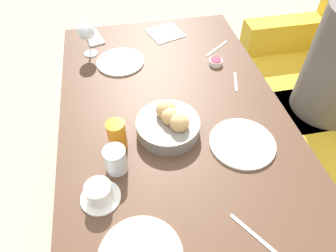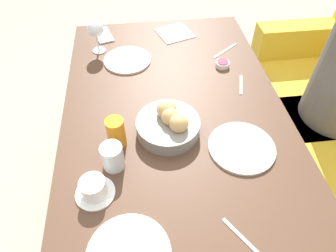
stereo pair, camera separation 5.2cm
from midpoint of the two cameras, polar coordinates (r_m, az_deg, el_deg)
The scene contains 16 objects.
ground_plane at distance 1.74m, azimuth 0.22°, elevation -16.15°, with size 10.00×10.00×0.00m, color #A89E89.
dining_table at distance 1.20m, azimuth 0.30°, elevation -2.32°, with size 1.55×0.87×0.73m.
seated_person at distance 1.78m, azimuth 27.53°, elevation 5.13°, with size 0.35×0.46×1.20m.
bread_basket at distance 1.07m, azimuth -1.24°, elevation 0.36°, with size 0.23×0.23×0.11m.
plate_near_left at distance 1.44m, azimuth -10.11°, elevation 11.93°, with size 0.22×0.22×0.01m.
plate_far_center at distance 1.09m, azimuth 12.61°, elevation -3.23°, with size 0.23×0.23×0.01m.
juice_glass at distance 1.03m, azimuth -11.14°, elevation -1.77°, with size 0.06×0.06×0.11m.
water_tumbler at distance 0.98m, azimuth -11.47°, elevation -6.39°, with size 0.07×0.07×0.09m.
wine_glass at distance 1.47m, azimuth -16.32°, elevation 16.66°, with size 0.08×0.08×0.16m.
coffee_cup at distance 0.95m, azimuth -14.54°, elevation -12.33°, with size 0.12×0.12×0.07m.
jam_bowl_berry at distance 1.42m, azimuth 8.01°, elevation 12.01°, with size 0.06×0.06×0.03m.
fork_silver at distance 0.92m, azimuth 14.59°, elevation -19.57°, with size 0.15×0.10×0.00m.
knife_silver at distance 1.53m, azimuth 8.33°, elevation 14.42°, with size 0.11×0.14×0.00m.
spoon_coffee at distance 1.34m, azimuth 11.65°, elevation 8.30°, with size 0.13×0.05×0.00m.
napkin at distance 1.64m, azimuth -1.51°, elevation 17.28°, with size 0.21×0.21×0.00m.
cell_phone at distance 1.64m, azimuth -14.90°, elevation 15.92°, with size 0.16×0.11×0.01m.
Camera 1 is at (0.75, -0.18, 1.56)m, focal length 32.00 mm.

